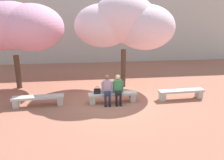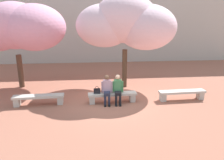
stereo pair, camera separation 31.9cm
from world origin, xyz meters
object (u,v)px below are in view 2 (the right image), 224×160
person_seated_left (107,88)px  cherry_tree_main (126,24)px  person_seated_right (118,88)px  handbag (97,91)px  cherry_tree_secondary (16,27)px  stone_bench_near_west (112,96)px  stone_bench_center (182,93)px  stone_bench_west_end (39,98)px

person_seated_left → cherry_tree_main: cherry_tree_main is taller
person_seated_left → person_seated_right: bearing=-0.0°
handbag → cherry_tree_secondary: cherry_tree_secondary is taller
cherry_tree_main → cherry_tree_secondary: bearing=175.6°
cherry_tree_main → stone_bench_near_west: bearing=-112.6°
stone_bench_near_west → handbag: (-0.69, -0.00, 0.27)m
cherry_tree_secondary → handbag: bearing=-33.9°
stone_bench_center → person_seated_left: (-3.51, -0.05, 0.38)m
person_seated_left → stone_bench_west_end: bearing=179.0°
stone_bench_center → handbag: (-3.96, -0.00, 0.27)m
handbag → cherry_tree_main: cherry_tree_main is taller
stone_bench_center → handbag: 3.97m
stone_bench_near_west → cherry_tree_main: bearing=67.4°
stone_bench_west_end → cherry_tree_secondary: bearing=118.3°
cherry_tree_main → cherry_tree_secondary: 5.70m
handbag → stone_bench_near_west: bearing=0.0°
person_seated_right → person_seated_left: bearing=180.0°
cherry_tree_secondary → stone_bench_west_end: bearing=-61.7°
stone_bench_west_end → stone_bench_near_west: same height
stone_bench_center → cherry_tree_secondary: cherry_tree_secondary is taller
stone_bench_near_west → stone_bench_center: (3.27, 0.00, 0.00)m
cherry_tree_secondary → cherry_tree_main: bearing=-4.4°
stone_bench_west_end → person_seated_right: person_seated_right is taller
handbag → cherry_tree_main: size_ratio=0.07×
stone_bench_west_end → person_seated_right: 3.53m
stone_bench_west_end → cherry_tree_main: bearing=28.3°
stone_bench_west_end → person_seated_right: (3.50, -0.05, 0.38)m
stone_bench_west_end → person_seated_left: size_ratio=1.71×
stone_bench_near_west → cherry_tree_secondary: cherry_tree_secondary is taller
stone_bench_west_end → handbag: (2.58, -0.00, 0.27)m
person_seated_right → cherry_tree_secondary: bearing=150.9°
stone_bench_west_end → person_seated_right: bearing=-0.9°
cherry_tree_main → handbag: bearing=-125.8°
stone_bench_near_west → cherry_tree_main: size_ratio=0.43×
handbag → person_seated_left: bearing=-6.8°
person_seated_left → cherry_tree_secondary: (-4.48, 2.77, 2.53)m
stone_bench_center → cherry_tree_secondary: size_ratio=0.43×
stone_bench_near_west → cherry_tree_main: 3.94m
person_seated_left → cherry_tree_secondary: size_ratio=0.25×
person_seated_left → cherry_tree_main: size_ratio=0.25×
stone_bench_center → handbag: handbag is taller
stone_bench_near_west → person_seated_left: bearing=-167.8°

